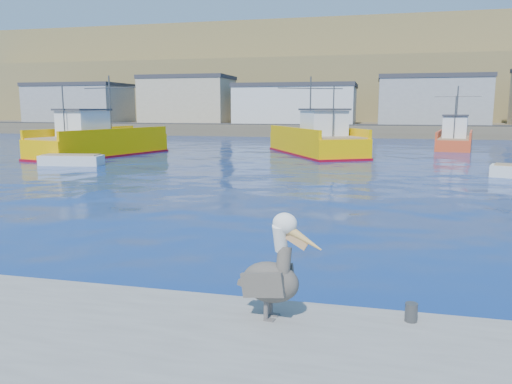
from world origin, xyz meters
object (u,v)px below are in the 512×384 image
trawler_yellow_a (99,143)px  boat_orange (455,139)px  skiff_left (72,161)px  pelican (273,274)px  trawler_yellow_b (316,141)px

trawler_yellow_a → boat_orange: trawler_yellow_a is taller
skiff_left → pelican: size_ratio=2.49×
trawler_yellow_a → trawler_yellow_b: bearing=17.9°
skiff_left → pelican: pelican is taller
trawler_yellow_a → boat_orange: 32.86m
skiff_left → pelican: (18.93, -22.94, 0.96)m
boat_orange → trawler_yellow_b: bearing=-144.8°
boat_orange → pelican: bearing=-101.4°
trawler_yellow_b → skiff_left: (-15.49, -12.20, -0.82)m
trawler_yellow_a → skiff_left: trawler_yellow_a is taller
boat_orange → skiff_left: size_ratio=1.95×
trawler_yellow_b → skiff_left: trawler_yellow_b is taller
boat_orange → trawler_yellow_a: bearing=-154.3°
trawler_yellow_b → pelican: bearing=-84.4°
trawler_yellow_a → boat_orange: bearing=25.7°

